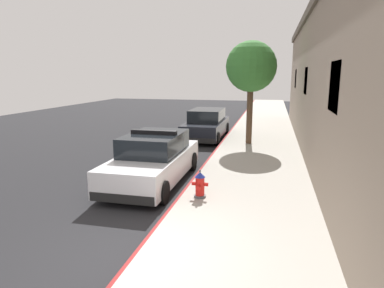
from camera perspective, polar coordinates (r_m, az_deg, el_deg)
The scene contains 7 objects.
ground_plane at distance 17.12m, azimuth -9.34°, elevation -0.36°, with size 31.26×60.00×0.20m, color #232326.
sidewalk_pavement at distance 15.80m, azimuth 11.17°, elevation -0.78°, with size 3.58×60.00×0.15m, color #ADA89E.
curb_painted_edge at distance 15.96m, azimuth 4.59°, elevation -0.46°, with size 0.08×60.00×0.15m, color maroon.
police_cruiser at distance 10.89m, azimuth -6.42°, elevation -2.60°, with size 1.94×4.84×1.68m.
parked_car_silver_ahead at distance 18.40m, azimuth 2.46°, elevation 3.27°, with size 1.94×4.84×1.56m.
fire_hydrant at distance 9.17m, azimuth 1.33°, elevation -6.84°, with size 0.44×0.40×0.76m.
street_tree at distance 16.27m, azimuth 9.88°, elevation 12.56°, with size 2.34×2.34×4.78m.
Camera 1 is at (2.32, -5.43, 3.40)m, focal length 31.81 mm.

